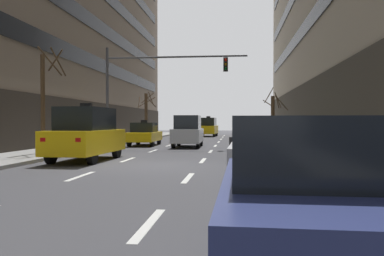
% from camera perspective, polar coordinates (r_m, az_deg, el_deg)
% --- Properties ---
extents(ground_plane, '(120.00, 120.00, 0.00)m').
position_cam_1_polar(ground_plane, '(14.26, -5.46, -5.51)').
color(ground_plane, '#424247').
extents(sidewalk_right, '(3.29, 80.00, 0.14)m').
position_cam_1_polar(sidewalk_right, '(14.38, 20.46, -5.23)').
color(sidewalk_right, gray).
rests_on(sidewalk_right, ground).
extents(lane_stripe_l1_s3, '(0.16, 2.00, 0.01)m').
position_cam_1_polar(lane_stripe_l1_s3, '(11.87, -16.06, -6.81)').
color(lane_stripe_l1_s3, silver).
rests_on(lane_stripe_l1_s3, ground).
extents(lane_stripe_l1_s4, '(0.16, 2.00, 0.01)m').
position_cam_1_polar(lane_stripe_l1_s4, '(16.57, -9.41, -4.61)').
color(lane_stripe_l1_s4, silver).
rests_on(lane_stripe_l1_s4, ground).
extents(lane_stripe_l1_s5, '(0.16, 2.00, 0.01)m').
position_cam_1_polar(lane_stripe_l1_s5, '(21.41, -5.75, -3.37)').
color(lane_stripe_l1_s5, silver).
rests_on(lane_stripe_l1_s5, ground).
extents(lane_stripe_l1_s6, '(0.16, 2.00, 0.01)m').
position_cam_1_polar(lane_stripe_l1_s6, '(26.31, -3.46, -2.58)').
color(lane_stripe_l1_s6, silver).
rests_on(lane_stripe_l1_s6, ground).
extents(lane_stripe_l1_s7, '(0.16, 2.00, 0.01)m').
position_cam_1_polar(lane_stripe_l1_s7, '(31.24, -1.88, -2.03)').
color(lane_stripe_l1_s7, silver).
rests_on(lane_stripe_l1_s7, ground).
extents(lane_stripe_l1_s8, '(0.16, 2.00, 0.01)m').
position_cam_1_polar(lane_stripe_l1_s8, '(36.19, -0.74, -1.63)').
color(lane_stripe_l1_s8, silver).
rests_on(lane_stripe_l1_s8, ground).
extents(lane_stripe_l1_s9, '(0.16, 2.00, 0.01)m').
position_cam_1_polar(lane_stripe_l1_s9, '(41.15, 0.13, -1.33)').
color(lane_stripe_l1_s9, silver).
rests_on(lane_stripe_l1_s9, ground).
extents(lane_stripe_l1_s10, '(0.16, 2.00, 0.01)m').
position_cam_1_polar(lane_stripe_l1_s10, '(46.12, 0.81, -1.09)').
color(lane_stripe_l1_s10, silver).
rests_on(lane_stripe_l1_s10, ground).
extents(lane_stripe_l2_s2, '(0.16, 2.00, 0.01)m').
position_cam_1_polar(lane_stripe_l2_s2, '(6.23, -6.38, -13.85)').
color(lane_stripe_l2_s2, silver).
rests_on(lane_stripe_l2_s2, ground).
extents(lane_stripe_l2_s3, '(0.16, 2.00, 0.01)m').
position_cam_1_polar(lane_stripe_l2_s3, '(11.07, -0.59, -7.34)').
color(lane_stripe_l2_s3, silver).
rests_on(lane_stripe_l2_s3, ground).
extents(lane_stripe_l2_s4, '(0.16, 2.00, 0.01)m').
position_cam_1_polar(lane_stripe_l2_s4, '(16.01, 1.61, -4.80)').
color(lane_stripe_l2_s4, silver).
rests_on(lane_stripe_l2_s4, ground).
extents(lane_stripe_l2_s5, '(0.16, 2.00, 0.01)m').
position_cam_1_polar(lane_stripe_l2_s5, '(20.97, 2.75, -3.45)').
color(lane_stripe_l2_s5, silver).
rests_on(lane_stripe_l2_s5, ground).
extents(lane_stripe_l2_s6, '(0.16, 2.00, 0.01)m').
position_cam_1_polar(lane_stripe_l2_s6, '(25.95, 3.46, -2.62)').
color(lane_stripe_l2_s6, silver).
rests_on(lane_stripe_l2_s6, ground).
extents(lane_stripe_l2_s7, '(0.16, 2.00, 0.01)m').
position_cam_1_polar(lane_stripe_l2_s7, '(30.94, 3.94, -2.06)').
color(lane_stripe_l2_s7, silver).
rests_on(lane_stripe_l2_s7, ground).
extents(lane_stripe_l2_s8, '(0.16, 2.00, 0.01)m').
position_cam_1_polar(lane_stripe_l2_s8, '(35.93, 4.29, -1.65)').
color(lane_stripe_l2_s8, silver).
rests_on(lane_stripe_l2_s8, ground).
extents(lane_stripe_l2_s9, '(0.16, 2.00, 0.01)m').
position_cam_1_polar(lane_stripe_l2_s9, '(40.92, 4.55, -1.35)').
color(lane_stripe_l2_s9, silver).
rests_on(lane_stripe_l2_s9, ground).
extents(lane_stripe_l2_s10, '(0.16, 2.00, 0.01)m').
position_cam_1_polar(lane_stripe_l2_s10, '(45.92, 4.75, -1.10)').
color(lane_stripe_l2_s10, silver).
rests_on(lane_stripe_l2_s10, ground).
extents(taxi_driving_0, '(2.00, 4.55, 2.36)m').
position_cam_1_polar(taxi_driving_0, '(16.45, -15.28, -0.90)').
color(taxi_driving_0, black).
rests_on(taxi_driving_0, ground).
extents(taxi_driving_1, '(1.99, 4.35, 2.24)m').
position_cam_1_polar(taxi_driving_1, '(42.98, 2.43, 0.13)').
color(taxi_driving_1, black).
rests_on(taxi_driving_1, ground).
extents(taxi_driving_2, '(1.83, 4.19, 1.73)m').
position_cam_1_polar(taxi_driving_2, '(26.42, -6.98, -0.91)').
color(taxi_driving_2, black).
rests_on(taxi_driving_2, ground).
extents(car_driving_3, '(1.80, 4.17, 2.01)m').
position_cam_1_polar(car_driving_3, '(24.72, -0.60, -0.49)').
color(car_driving_3, black).
rests_on(car_driving_3, ground).
extents(car_parked_0, '(1.89, 4.40, 1.64)m').
position_cam_1_polar(car_parked_0, '(4.56, 16.41, -8.98)').
color(car_parked_0, black).
rests_on(car_parked_0, ground).
extents(car_parked_1, '(1.96, 4.46, 1.65)m').
position_cam_1_polar(car_parked_1, '(11.04, 10.48, -3.15)').
color(car_parked_1, black).
rests_on(car_parked_1, ground).
extents(car_parked_2, '(2.04, 4.69, 1.75)m').
position_cam_1_polar(car_parked_2, '(16.68, 9.10, -1.63)').
color(car_parked_2, black).
rests_on(car_parked_2, ground).
extents(car_parked_3, '(1.85, 4.31, 1.61)m').
position_cam_1_polar(car_parked_3, '(22.66, 8.40, -1.15)').
color(car_parked_3, black).
rests_on(car_parked_3, ground).
extents(traffic_signal_0, '(8.88, 0.35, 6.15)m').
position_cam_1_polar(traffic_signal_0, '(24.53, -6.23, 7.27)').
color(traffic_signal_0, '#4C4C51').
rests_on(traffic_signal_0, sidewalk_left).
extents(street_tree_0, '(1.12, 1.81, 4.87)m').
position_cam_1_polar(street_tree_0, '(19.48, -20.90, 4.03)').
color(street_tree_0, '#4C3823').
rests_on(street_tree_0, sidewalk_left).
extents(street_tree_1, '(2.14, 2.01, 4.48)m').
position_cam_1_polar(street_tree_1, '(33.68, 11.82, 1.75)').
color(street_tree_1, '#4C3823').
rests_on(street_tree_1, sidewalk_right).
extents(street_tree_2, '(2.06, 2.06, 4.48)m').
position_cam_1_polar(street_tree_2, '(39.44, -6.75, 2.11)').
color(street_tree_2, '#4C3823').
rests_on(street_tree_2, sidewalk_left).
extents(pedestrian_0, '(0.22, 0.53, 1.50)m').
position_cam_1_polar(pedestrian_0, '(26.50, 12.05, -0.42)').
color(pedestrian_0, '#383D59').
rests_on(pedestrian_0, sidewalk_right).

